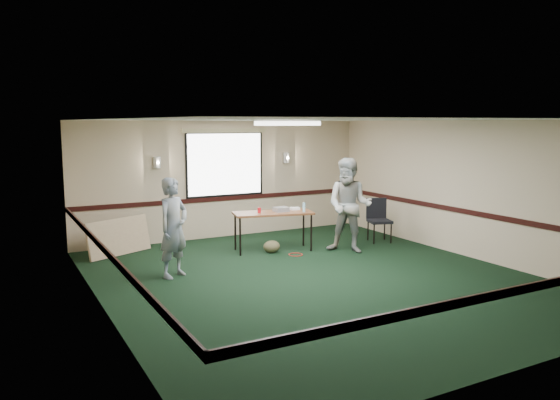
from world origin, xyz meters
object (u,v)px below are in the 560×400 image
folding_table (273,215)px  person_right (349,205)px  projector (281,209)px  conference_chair (378,216)px  person_left (173,228)px

folding_table → person_right: bearing=-20.0°
projector → conference_chair: size_ratio=0.30×
folding_table → person_right: (1.32, -0.85, 0.22)m
folding_table → person_right: person_right is taller
person_left → person_right: (3.72, 0.05, 0.11)m
person_right → folding_table: bearing=-165.2°
folding_table → conference_chair: size_ratio=1.80×
conference_chair → person_left: (-4.92, -0.61, 0.30)m
folding_table → projector: bearing=0.7°
projector → person_right: 1.41m
person_left → person_right: size_ratio=0.89×
folding_table → projector: (0.17, -0.04, 0.11)m
folding_table → conference_chair: 2.54m
projector → person_left: (-2.58, -0.87, 0.00)m
conference_chair → person_left: bearing=-154.9°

